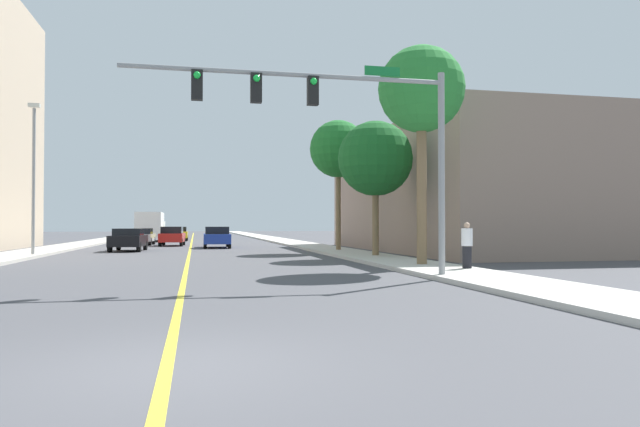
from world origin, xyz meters
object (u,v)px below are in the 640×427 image
object	(u,v)px
palm_mid	(375,159)
car_red	(172,236)
car_blue	(217,237)
pedestrian	(467,245)
delivery_truck	(151,226)
car_silver	(142,236)
car_yellow	(178,233)
palm_near	(421,92)
traffic_signal_mast	(339,117)
street_lamp	(34,170)
car_black	(128,239)
palm_far	(338,150)

from	to	relation	value
palm_mid	car_red	size ratio (longest dim) A/B	1.69
car_blue	pedestrian	xyz separation A→B (m)	(7.70, -23.64, 0.15)
car_red	delivery_truck	world-z (taller)	delivery_truck
car_silver	delivery_truck	xyz separation A→B (m)	(-0.12, 11.06, 0.83)
car_blue	car_red	xyz separation A→B (m)	(-3.29, 4.63, -0.01)
car_yellow	delivery_truck	xyz separation A→B (m)	(-2.67, -0.88, 0.80)
palm_mid	car_blue	distance (m)	16.90
car_blue	car_yellow	bearing A→B (deg)	100.62
palm_near	car_silver	size ratio (longest dim) A/B	2.15
car_blue	car_yellow	distance (m)	19.11
traffic_signal_mast	car_yellow	xyz separation A→B (m)	(-5.83, 44.57, -4.10)
car_yellow	car_red	distance (m)	14.21
street_lamp	pedestrian	world-z (taller)	street_lamp
car_blue	car_black	bearing A→B (deg)	-142.71
traffic_signal_mast	car_red	distance (m)	31.19
palm_mid	pedestrian	bearing A→B (deg)	-86.93
traffic_signal_mast	pedestrian	xyz separation A→B (m)	(5.09, 2.09, -3.91)
palm_mid	palm_far	size ratio (longest dim) A/B	0.85
pedestrian	car_black	bearing A→B (deg)	145.25
delivery_truck	pedestrian	distance (m)	43.77
traffic_signal_mast	pedestrian	world-z (taller)	traffic_signal_mast
traffic_signal_mast	car_yellow	bearing A→B (deg)	97.45
street_lamp	car_red	xyz separation A→B (m)	(6.35, 14.81, -3.66)
street_lamp	palm_far	bearing A→B (deg)	6.94
car_silver	delivery_truck	bearing A→B (deg)	92.78
palm_far	car_black	xyz separation A→B (m)	(-12.58, 4.01, -5.47)
palm_mid	car_silver	world-z (taller)	palm_mid
car_silver	palm_mid	bearing A→B (deg)	-56.82
car_silver	car_red	bearing A→B (deg)	-40.43
palm_near	delivery_truck	bearing A→B (deg)	108.20
car_black	pedestrian	distance (m)	23.62
car_yellow	car_silver	xyz separation A→B (m)	(-2.55, -11.93, -0.04)
palm_near	car_yellow	distance (m)	41.82
palm_near	palm_mid	xyz separation A→B (m)	(0.22, 6.55, -1.89)
car_blue	car_yellow	xyz separation A→B (m)	(-3.22, 18.84, -0.04)
palm_near	car_silver	xyz separation A→B (m)	(-12.78, 28.16, -6.10)
palm_far	car_blue	distance (m)	12.02
car_blue	delivery_truck	bearing A→B (deg)	109.07
car_blue	palm_far	bearing A→B (deg)	-48.61
traffic_signal_mast	car_silver	bearing A→B (deg)	104.40
car_blue	pedestrian	bearing A→B (deg)	-71.02
palm_mid	car_black	distance (m)	17.15
car_yellow	car_red	xyz separation A→B (m)	(-0.07, -14.21, 0.03)
palm_far	delivery_truck	world-z (taller)	palm_far
street_lamp	car_blue	size ratio (longest dim) A/B	1.70
palm_far	car_silver	distance (m)	20.47
car_yellow	car_red	world-z (taller)	car_red
car_black	car_silver	size ratio (longest dim) A/B	1.06
car_yellow	traffic_signal_mast	bearing A→B (deg)	-82.14
car_black	car_red	size ratio (longest dim) A/B	1.06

